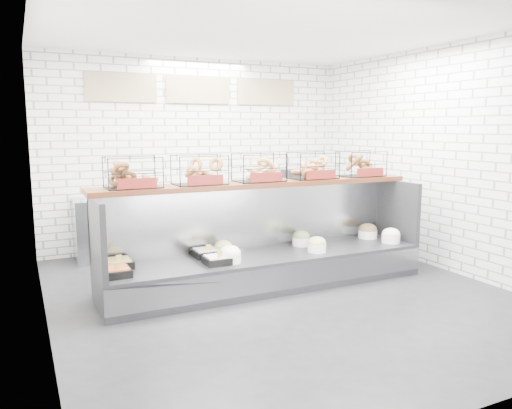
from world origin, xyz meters
TOP-DOWN VIEW (x-y plane):
  - ground at (0.00, 0.00)m, footprint 5.50×5.50m
  - room_shell at (0.00, 0.60)m, footprint 5.02×5.51m
  - display_case at (0.01, 0.35)m, footprint 4.00×0.90m
  - bagel_shelf at (-0.00, 0.52)m, footprint 4.10×0.50m
  - prep_counter at (0.00, 2.43)m, footprint 4.00×0.60m

SIDE VIEW (x-z plane):
  - ground at x=0.00m, z-range 0.00..0.00m
  - display_case at x=0.01m, z-range -0.28..0.92m
  - prep_counter at x=0.00m, z-range -0.13..1.07m
  - bagel_shelf at x=0.00m, z-range 1.18..1.58m
  - room_shell at x=0.00m, z-range 0.55..3.56m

